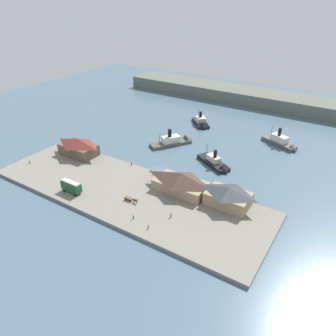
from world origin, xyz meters
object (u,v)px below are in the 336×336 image
mooring_post_center_east (132,164)px  ferry_near_quay (216,164)px  ferry_moored_east (282,143)px  pedestrian_walking_west (133,217)px  horse_cart (131,199)px  pedestrian_at_waters_edge (171,215)px  street_tram (71,186)px  ferry_outer_harbor (176,141)px  pedestrian_walking_east (148,227)px  ferry_shed_west_terminal (181,182)px  mooring_post_center_west (151,171)px  ferry_shed_customs_shed (228,196)px  ferry_shed_east_terminal (78,146)px  pedestrian_standing_center (153,173)px  ferry_approaching_west (202,123)px  pedestrian_by_tram (30,162)px

mooring_post_center_east → ferry_near_quay: size_ratio=0.05×
mooring_post_center_east → ferry_moored_east: ferry_moored_east is taller
pedestrian_walking_west → horse_cart: bearing=132.3°
pedestrian_at_waters_edge → pedestrian_walking_west: size_ratio=1.15×
street_tram → ferry_outer_harbor: ferry_outer_harbor is taller
pedestrian_walking_east → ferry_near_quay: (-0.22, 50.65, -0.56)m
mooring_post_center_east → ferry_outer_harbor: size_ratio=0.04×
ferry_shed_west_terminal → mooring_post_center_west: size_ratio=22.53×
ferry_moored_east → street_tram: bearing=-122.4°
street_tram → mooring_post_center_east: street_tram is taller
ferry_near_quay → mooring_post_center_west: bearing=-133.9°
ferry_shed_customs_shed → ferry_outer_harbor: size_ratio=0.70×
ferry_shed_west_terminal → ferry_shed_east_terminal: bearing=179.0°
pedestrian_standing_center → ferry_approaching_west: 61.68m
pedestrian_by_tram → mooring_post_center_east: 44.26m
pedestrian_by_tram → pedestrian_standing_center: bearing=22.7°
ferry_approaching_west → ferry_moored_east: ferry_moored_east is taller
mooring_post_center_east → mooring_post_center_west: (10.37, -0.51, 0.00)m
pedestrian_standing_center → pedestrian_walking_east: 34.06m
pedestrian_walking_west → mooring_post_center_west: (-13.19, 28.41, -0.25)m
pedestrian_at_waters_edge → ferry_outer_harbor: ferry_outer_harbor is taller
ferry_outer_harbor → street_tram: bearing=-98.4°
ferry_moored_east → pedestrian_walking_west: bearing=-106.2°
horse_cart → pedestrian_walking_west: (6.89, -7.56, -0.23)m
pedestrian_by_tram → ferry_approaching_west: size_ratio=0.10×
ferry_approaching_west → ferry_outer_harbor: size_ratio=0.73×
ferry_shed_east_terminal → pedestrian_at_waters_edge: bearing=-15.5°
ferry_near_quay → pedestrian_walking_west: bearing=-97.9°
ferry_moored_east → pedestrian_at_waters_edge: bearing=-100.8°
ferry_shed_customs_shed → pedestrian_at_waters_edge: 21.39m
pedestrian_walking_west → ferry_near_quay: ferry_near_quay is taller
horse_cart → pedestrian_by_tram: size_ratio=3.81×
ferry_shed_customs_shed → ferry_approaching_west: ferry_shed_customs_shed is taller
ferry_near_quay → street_tram: bearing=-126.4°
mooring_post_center_east → street_tram: bearing=-101.1°
ferry_shed_west_terminal → pedestrian_at_waters_edge: 16.91m
ferry_shed_west_terminal → street_tram: 40.75m
street_tram → ferry_near_quay: ferry_near_quay is taller
horse_cart → mooring_post_center_east: horse_cart is taller
pedestrian_at_waters_edge → mooring_post_center_east: 39.84m
ferry_near_quay → ferry_shed_customs_shed: bearing=-57.2°
pedestrian_standing_center → horse_cart: bearing=-77.9°
ferry_shed_west_terminal → ferry_shed_customs_shed: (18.37, 1.11, -0.30)m
pedestrian_standing_center → pedestrian_walking_west: (11.15, -27.35, -0.08)m
ferry_shed_customs_shed → ferry_approaching_west: (-43.54, 64.02, -3.33)m
street_tram → pedestrian_standing_center: size_ratio=4.85×
mooring_post_center_east → ferry_outer_harbor: ferry_outer_harbor is taller
mooring_post_center_east → ferry_near_quay: ferry_near_quay is taller
ferry_approaching_west → ferry_shed_west_terminal: bearing=-68.9°
horse_cart → ferry_moored_east: ferry_moored_east is taller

